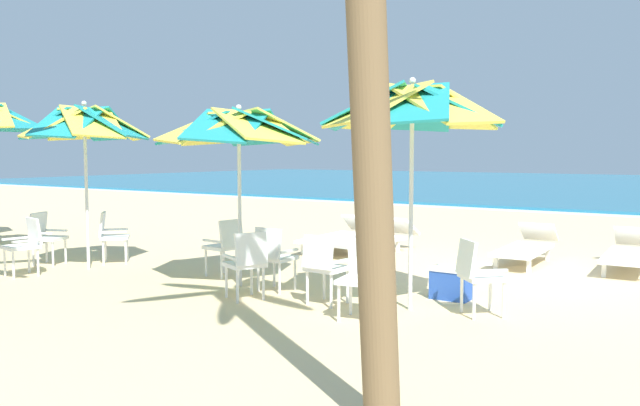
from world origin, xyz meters
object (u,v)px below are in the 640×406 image
beach_umbrella_2 (85,125)px  plastic_chair_7 (45,235)px  cooler_box (452,283)px  beach_umbrella_1 (239,129)px  plastic_chair_3 (274,254)px  sun_lounger_2 (372,238)px  plastic_chair_5 (247,261)px  plastic_chair_6 (111,234)px  sun_lounger_0 (629,252)px  plastic_chair_1 (324,264)px  plastic_chair_2 (477,272)px  sun_lounger_1 (526,246)px  sun_lounger_3 (339,235)px  plastic_chair_4 (226,244)px  plastic_chair_8 (25,243)px  beach_umbrella_0 (412,109)px  plastic_chair_0 (362,274)px

beach_umbrella_2 → plastic_chair_7: size_ratio=3.07×
cooler_box → beach_umbrella_1: bearing=-161.7°
plastic_chair_3 → sun_lounger_2: size_ratio=0.39×
plastic_chair_5 → beach_umbrella_1: bearing=136.7°
beach_umbrella_2 → plastic_chair_6: bearing=102.5°
plastic_chair_3 → cooler_box: bearing=23.0°
sun_lounger_0 → plastic_chair_1: bearing=-120.5°
plastic_chair_2 → plastic_chair_6: same height
plastic_chair_1 → sun_lounger_1: size_ratio=0.40×
plastic_chair_5 → plastic_chair_7: same height
plastic_chair_2 → sun_lounger_3: bearing=140.0°
plastic_chair_2 → plastic_chair_1: bearing=-162.4°
plastic_chair_1 → cooler_box: 1.67m
plastic_chair_4 → plastic_chair_5: same height
plastic_chair_8 → beach_umbrella_1: bearing=20.7°
plastic_chair_5 → plastic_chair_6: size_ratio=1.00×
plastic_chair_2 → plastic_chair_6: (-6.27, -0.10, 0.00)m
beach_umbrella_0 → plastic_chair_1: beach_umbrella_0 is taller
plastic_chair_5 → plastic_chair_6: bearing=168.2°
plastic_chair_5 → sun_lounger_2: bearing=97.0°
plastic_chair_4 → plastic_chair_8: same height
plastic_chair_2 → sun_lounger_0: plastic_chair_2 is taller
plastic_chair_5 → plastic_chair_8: 3.87m
plastic_chair_3 → plastic_chair_8: bearing=-162.4°
beach_umbrella_1 → cooler_box: (2.73, 0.90, -1.97)m
plastic_chair_2 → sun_lounger_0: (1.01, 4.07, -0.22)m
beach_umbrella_2 → sun_lounger_2: beach_umbrella_2 is taller
sun_lounger_1 → sun_lounger_2: bearing=-168.9°
plastic_chair_7 → plastic_chair_6: bearing=39.9°
plastic_chair_3 → plastic_chair_4: 1.28m
beach_umbrella_0 → sun_lounger_2: bearing=125.1°
beach_umbrella_1 → cooler_box: bearing=18.3°
plastic_chair_3 → plastic_chair_5: 0.58m
beach_umbrella_0 → plastic_chair_5: size_ratio=3.13×
sun_lounger_2 → plastic_chair_8: bearing=-124.8°
plastic_chair_0 → plastic_chair_6: size_ratio=1.00×
beach_umbrella_1 → sun_lounger_3: (-0.63, 3.56, -1.89)m
plastic_chair_1 → plastic_chair_4: same height
plastic_chair_3 → plastic_chair_6: size_ratio=1.00×
plastic_chair_6 → sun_lounger_3: bearing=55.3°
plastic_chair_6 → sun_lounger_0: size_ratio=0.40×
plastic_chair_3 → plastic_chair_6: same height
sun_lounger_2 → cooler_box: size_ratio=4.45×
plastic_chair_0 → beach_umbrella_2: 5.44m
plastic_chair_2 → beach_umbrella_2: bearing=-174.1°
beach_umbrella_1 → plastic_chair_7: beach_umbrella_1 is taller
plastic_chair_2 → cooler_box: (-0.55, 0.63, -0.30)m
beach_umbrella_2 → plastic_chair_3: bearing=5.8°
plastic_chair_2 → plastic_chair_7: 7.11m
beach_umbrella_0 → beach_umbrella_1: size_ratio=1.08×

